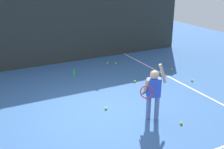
{
  "coord_description": "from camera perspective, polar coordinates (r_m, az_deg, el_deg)",
  "views": [
    {
      "loc": [
        -2.46,
        -5.72,
        3.32
      ],
      "look_at": [
        0.52,
        0.15,
        0.85
      ],
      "focal_mm": 45.55,
      "sensor_mm": 36.0,
      "label": 1
    }
  ],
  "objects": [
    {
      "name": "ground_plane",
      "position": [
        7.06,
        -3.25,
        -7.53
      ],
      "size": [
        20.0,
        20.0,
        0.0
      ],
      "primitive_type": "plane",
      "color": "#335B93"
    },
    {
      "name": "court_line_sideline",
      "position": [
        9.33,
        11.82,
        -0.71
      ],
      "size": [
        0.05,
        9.0,
        0.0
      ],
      "primitive_type": "cube",
      "color": "white",
      "rests_on": "ground"
    },
    {
      "name": "back_fence_windscreen",
      "position": [
        10.32,
        -12.98,
        10.36
      ],
      "size": [
        11.1,
        0.08,
        3.16
      ],
      "primitive_type": "cube",
      "color": "#282D2B",
      "rests_on": "ground"
    },
    {
      "name": "fence_post_2",
      "position": [
        10.37,
        -13.1,
        10.82
      ],
      "size": [
        0.09,
        0.09,
        3.31
      ],
      "primitive_type": "cylinder",
      "color": "slate",
      "rests_on": "ground"
    },
    {
      "name": "fence_post_3",
      "position": [
        11.32,
        0.51,
        12.12
      ],
      "size": [
        0.09,
        0.09,
        3.31
      ],
      "primitive_type": "cylinder",
      "color": "slate",
      "rests_on": "ground"
    },
    {
      "name": "fence_post_4",
      "position": [
        12.78,
        11.59,
        12.69
      ],
      "size": [
        0.09,
        0.09,
        3.31
      ],
      "primitive_type": "cylinder",
      "color": "slate",
      "rests_on": "ground"
    },
    {
      "name": "tennis_player",
      "position": [
        6.47,
        8.28,
        -3.27
      ],
      "size": [
        0.85,
        0.57,
        1.35
      ],
      "rotation": [
        0.0,
        0.0,
        -0.34
      ],
      "color": "slate",
      "rests_on": "ground"
    },
    {
      "name": "water_bottle",
      "position": [
        9.35,
        -7.6,
        0.31
      ],
      "size": [
        0.07,
        0.07,
        0.22
      ],
      "primitive_type": "cylinder",
      "color": "green",
      "rests_on": "ground"
    },
    {
      "name": "tennis_ball_1",
      "position": [
        10.04,
        11.96,
        1.01
      ],
      "size": [
        0.07,
        0.07,
        0.07
      ],
      "primitive_type": "sphere",
      "color": "#CCE033",
      "rests_on": "ground"
    },
    {
      "name": "tennis_ball_2",
      "position": [
        6.7,
        13.74,
        -9.47
      ],
      "size": [
        0.07,
        0.07,
        0.07
      ],
      "primitive_type": "sphere",
      "color": "#CCE033",
      "rests_on": "ground"
    },
    {
      "name": "tennis_ball_3",
      "position": [
        7.15,
        -1.21,
        -6.79
      ],
      "size": [
        0.07,
        0.07,
        0.07
      ],
      "primitive_type": "sphere",
      "color": "#CCE033",
      "rests_on": "ground"
    },
    {
      "name": "tennis_ball_4",
      "position": [
        10.47,
        0.78,
        2.28
      ],
      "size": [
        0.07,
        0.07,
        0.07
      ],
      "primitive_type": "sphere",
      "color": "#CCE033",
      "rests_on": "ground"
    },
    {
      "name": "tennis_ball_5",
      "position": [
        8.82,
        4.6,
        -1.38
      ],
      "size": [
        0.07,
        0.07,
        0.07
      ],
      "primitive_type": "sphere",
      "color": "#CCE033",
      "rests_on": "ground"
    },
    {
      "name": "tennis_ball_6",
      "position": [
        10.48,
        -0.92,
        2.3
      ],
      "size": [
        0.07,
        0.07,
        0.07
      ],
      "primitive_type": "sphere",
      "color": "#CCE033",
      "rests_on": "ground"
    },
    {
      "name": "tennis_ball_7",
      "position": [
        9.2,
        15.8,
        -1.17
      ],
      "size": [
        0.07,
        0.07,
        0.07
      ],
      "primitive_type": "sphere",
      "color": "#CCE033",
      "rests_on": "ground"
    }
  ]
}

